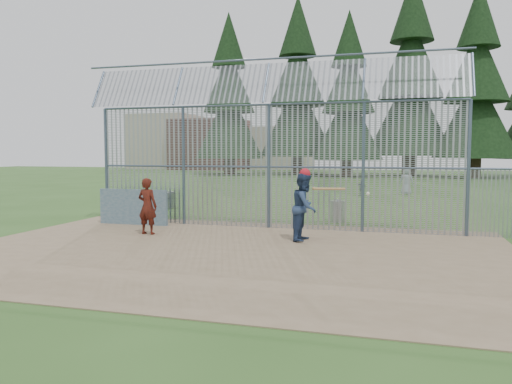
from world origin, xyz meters
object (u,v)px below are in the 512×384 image
(dugout_wall, at_px, (133,207))
(onlooker, at_px, (147,206))
(batter, at_px, (305,207))
(bleacher, at_px, (140,199))
(trash_can, at_px, (338,211))

(dugout_wall, bearing_deg, onlooker, -49.44)
(dugout_wall, relative_size, onlooker, 1.48)
(dugout_wall, xyz_separation_m, batter, (6.16, -1.44, 0.34))
(bleacher, bearing_deg, batter, -35.98)
(dugout_wall, height_order, trash_can, dugout_wall)
(batter, distance_m, bleacher, 10.63)
(batter, xyz_separation_m, onlooker, (-4.72, -0.24, -0.10))
(dugout_wall, xyz_separation_m, trash_can, (6.59, 2.73, -0.24))
(trash_can, bearing_deg, bleacher, 167.07)
(trash_can, distance_m, bleacher, 9.25)
(dugout_wall, distance_m, onlooker, 2.23)
(batter, height_order, trash_can, batter)
(batter, xyz_separation_m, trash_can, (0.43, 4.17, -0.58))
(dugout_wall, relative_size, batter, 1.33)
(dugout_wall, distance_m, trash_can, 7.14)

